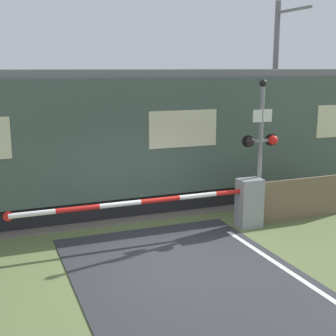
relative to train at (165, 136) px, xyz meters
name	(u,v)px	position (x,y,z in m)	size (l,w,h in m)	color
ground_plane	(172,260)	(-1.46, -4.14, -1.99)	(80.00, 80.00, 0.00)	#5B6B3D
track_bed	(118,205)	(-1.46, 0.00, -1.97)	(36.00, 3.20, 0.13)	#666056
train	(165,136)	(0.00, 0.00, 0.00)	(19.30, 2.73, 3.89)	black
crossing_barrier	(231,203)	(0.64, -2.90, -1.32)	(6.13, 0.44, 1.23)	gray
signal_post	(261,144)	(1.49, -2.78, 0.09)	(0.97, 0.26, 3.66)	gray
catenary_pole	(275,87)	(5.03, 1.89, 1.27)	(0.20, 1.90, 6.23)	slate
roadside_fence	(293,200)	(2.49, -2.87, -1.44)	(3.28, 0.06, 1.10)	#726047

